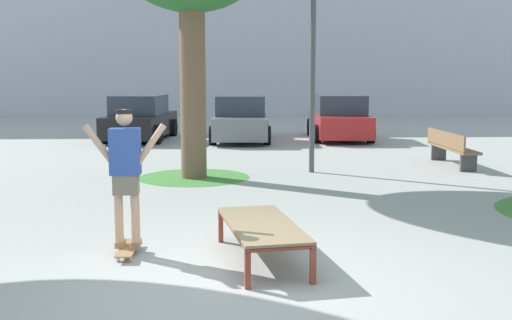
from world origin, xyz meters
TOP-DOWN VIEW (x-y plane):
  - ground_plane at (0.00, 0.00)m, footprint 120.00×120.00m
  - skate_box at (0.40, 0.79)m, footprint 1.06×2.00m
  - skateboard at (-1.23, 1.11)m, footprint 0.21×0.80m
  - skater at (-1.23, 1.11)m, footprint 1.00×0.28m
  - grass_patch_mid_back at (-0.73, 6.83)m, footprint 2.39×2.39m
  - car_black at (-2.95, 14.66)m, footprint 2.25×4.36m
  - car_grey at (0.42, 14.19)m, footprint 2.02×4.25m
  - car_red at (3.78, 14.54)m, footprint 2.05×4.27m
  - park_bench at (5.38, 8.30)m, footprint 0.48×2.41m

SIDE VIEW (x-z plane):
  - ground_plane at x=0.00m, z-range 0.00..0.00m
  - grass_patch_mid_back at x=-0.73m, z-range 0.00..0.01m
  - skateboard at x=-1.23m, z-range 0.03..0.12m
  - skate_box at x=0.40m, z-range 0.18..0.64m
  - park_bench at x=5.38m, z-range 0.03..0.86m
  - car_black at x=-2.95m, z-range -0.06..1.44m
  - car_grey at x=0.42m, z-range -0.06..1.44m
  - car_red at x=3.78m, z-range -0.06..1.44m
  - skater at x=-1.23m, z-range 0.22..1.92m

